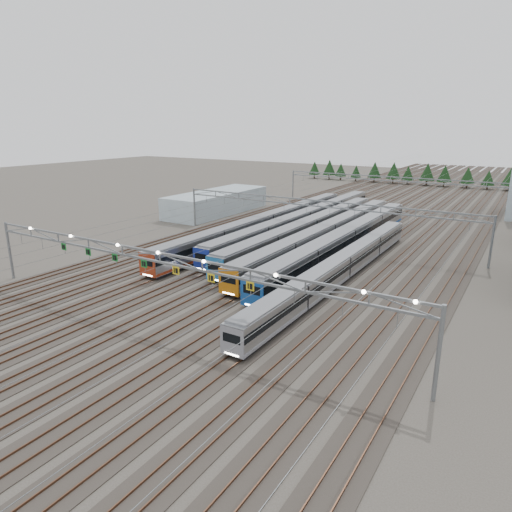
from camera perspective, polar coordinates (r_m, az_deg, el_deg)
The scene contains 13 objects.
ground at distance 51.11m, azimuth -11.46°, elevation -8.07°, with size 400.00×400.00×0.00m, color #47423A.
track_bed at distance 138.82m, azimuth 17.95°, elevation 7.38°, with size 54.00×260.00×5.42m.
train_a at distance 88.78m, azimuth 1.36°, elevation 4.09°, with size 2.97×64.85×3.87m.
train_b at distance 92.96m, azimuth 6.01°, elevation 4.52°, with size 2.90×66.97×3.78m.
train_c at distance 84.93m, azimuth 6.70°, elevation 3.42°, with size 2.96×58.71×3.86m.
train_d at distance 81.09m, azimuth 8.88°, elevation 2.74°, with size 2.97×60.61×3.87m.
train_e at distance 77.13m, azimuth 11.20°, elevation 1.99°, with size 3.07×59.06×4.00m.
train_f at distance 63.46m, azimuth 10.62°, elevation -1.35°, with size 2.57×53.02×3.35m.
gantry_near at distance 48.63m, azimuth -12.06°, elevation -0.46°, with size 56.36×0.61×8.08m.
gantry_mid at distance 81.71m, azimuth 7.73°, elevation 5.90°, with size 56.36×0.36×8.00m.
gantry_far at distance 123.79m, azimuth 16.40°, elevation 8.83°, with size 56.36×0.36×8.00m.
west_shed at distance 111.86m, azimuth -4.88°, elevation 6.72°, with size 10.00×30.00×5.09m, color #9AAEB8.
treeline at distance 172.47m, azimuth 21.71°, elevation 9.51°, with size 100.10×5.60×7.02m.
Camera 1 is at (32.52, -33.59, 20.64)m, focal length 32.00 mm.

